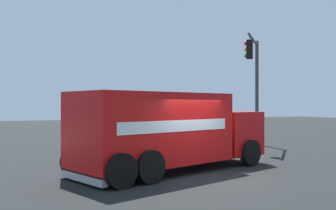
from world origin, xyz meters
The scene contains 3 objects.
ground_plane centered at (0.00, 0.00, 0.00)m, with size 100.00×100.00×0.00m, color black.
delivery_truck centered at (1.55, 0.48, 1.43)m, with size 4.92×7.96×2.73m.
traffic_light_secondary centered at (7.04, -7.10, 3.98)m, with size 3.01×2.73×6.09m.
Camera 1 is at (-10.91, 5.88, 2.32)m, focal length 41.41 mm.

